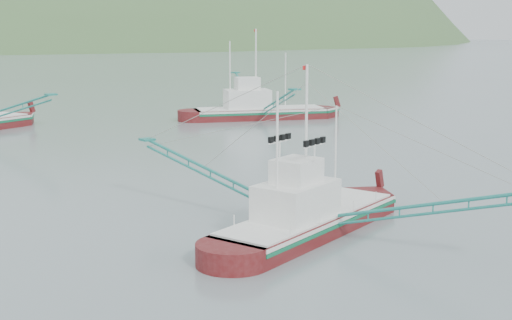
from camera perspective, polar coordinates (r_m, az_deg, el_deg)
ground at (r=37.47m, az=5.87°, el=-6.11°), size 1200.00×1200.00×0.00m
main_boat at (r=37.47m, az=4.21°, el=-3.25°), size 13.53×23.26×9.59m
bg_boat_right at (r=85.27m, az=0.26°, el=4.88°), size 16.54×26.76×11.48m
headland_right at (r=527.12m, az=-9.26°, el=9.17°), size 684.00×432.00×306.00m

